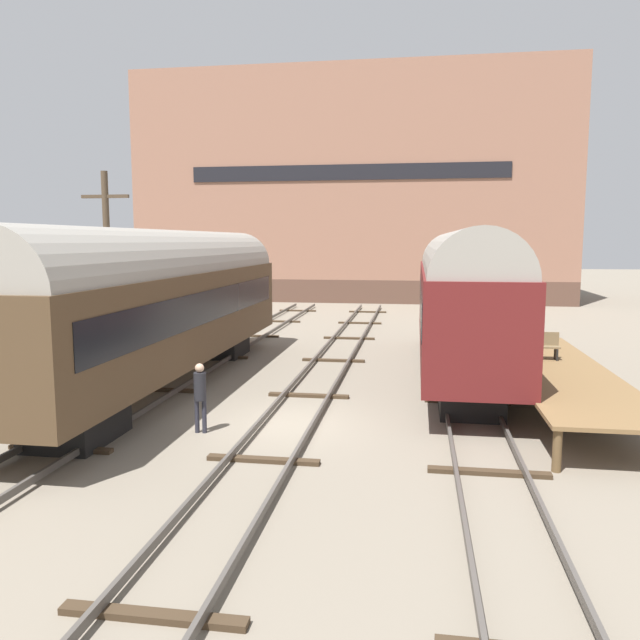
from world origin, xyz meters
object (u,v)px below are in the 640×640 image
object	(u,v)px
bench	(537,345)
utility_pole	(108,271)
train_car_brown	(167,298)
train_car_maroon	(461,294)
person_worker	(200,391)

from	to	relation	value
bench	utility_pole	size ratio (longest dim) A/B	0.19
train_car_brown	bench	distance (m)	12.56
train_car_brown	utility_pole	distance (m)	3.26
train_car_brown	utility_pole	world-z (taller)	utility_pole
train_car_brown	train_car_maroon	distance (m)	10.52
train_car_maroon	bench	bearing A→B (deg)	-38.00
train_car_brown	person_worker	xyz separation A→B (m)	(2.84, -4.81, -1.93)
person_worker	utility_pole	bearing A→B (deg)	132.34
train_car_brown	bench	xyz separation A→B (m)	(12.38, 1.49, -1.52)
train_car_brown	person_worker	bearing A→B (deg)	-59.43
train_car_maroon	person_worker	distance (m)	11.03
bench	person_worker	bearing A→B (deg)	-146.57
train_car_brown	utility_pole	bearing A→B (deg)	153.57
train_car_maroon	train_car_brown	bearing A→B (deg)	-161.25
train_car_brown	bench	size ratio (longest dim) A/B	13.06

